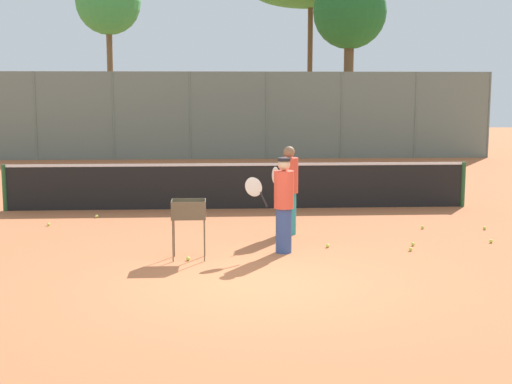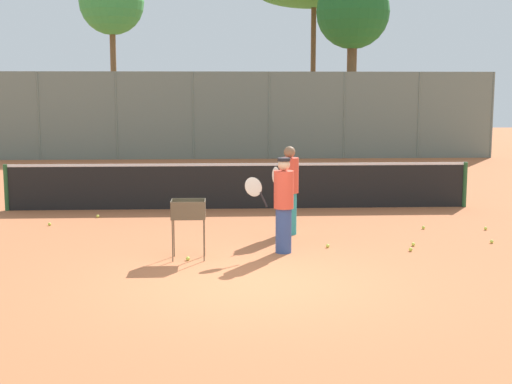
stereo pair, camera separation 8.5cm
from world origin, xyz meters
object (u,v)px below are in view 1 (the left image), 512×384
Objects in this scene: parked_car at (130,139)px; ball_cart at (189,214)px; tennis_net at (238,185)px; player_red_cap at (289,189)px; player_white_outfit at (283,204)px.

ball_cart is at bearing -80.39° from parked_car.
tennis_net is 10.98× the size of ball_cart.
player_white_outfit is at bearing 24.05° from player_red_cap.
player_red_cap is at bearing -73.61° from tennis_net.
tennis_net is 6.35× the size of player_red_cap.
parked_car is (-4.81, 18.71, -0.19)m from player_white_outfit.
tennis_net is 5.02m from ball_cart.
ball_cart is at bearing -100.95° from tennis_net.
player_white_outfit is 1.57m from player_red_cap.
player_white_outfit is at bearing -82.10° from tennis_net.
ball_cart is 0.23× the size of parked_car.
player_red_cap reaches higher than ball_cart.
parked_car is (-3.23, 19.08, -0.09)m from ball_cart.
player_red_cap is 1.73× the size of ball_cart.
tennis_net is at bearing -130.34° from player_red_cap.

